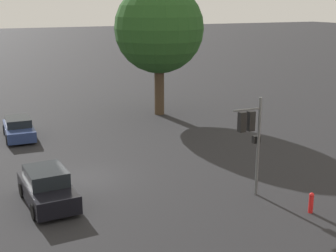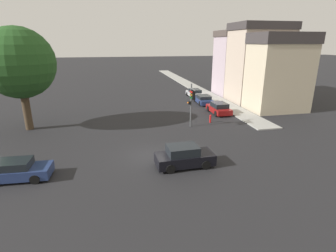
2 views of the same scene
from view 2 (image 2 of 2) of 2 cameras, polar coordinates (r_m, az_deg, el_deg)
The scene contains 11 objects.
ground_plane at distance 21.46m, azimuth -3.94°, elevation -6.43°, with size 300.00×300.00×0.00m, color black.
sidewalk_strip at distance 56.31m, azimuth 4.80°, elevation 8.85°, with size 2.84×60.00×0.13m.
rowhouse_backdrop at distance 42.83m, azimuth 18.62°, elevation 12.42°, with size 8.20×17.23×11.48m.
street_tree at distance 30.16m, azimuth -29.72°, elevation 11.77°, with size 6.96×6.96×10.32m.
traffic_signal at distance 27.43m, azimuth 5.22°, elevation 6.02°, with size 0.55×1.58×4.68m.
crossing_car_0 at distance 19.43m, azimuth 3.54°, elevation -6.67°, with size 4.34×2.12×1.61m.
crossing_car_1 at distance 20.37m, azimuth -30.17°, elevation -8.35°, with size 4.40×2.04×1.37m.
parked_car_0 at distance 34.29m, azimuth 11.03°, elevation 3.80°, with size 2.11×4.21×1.42m.
parked_car_1 at distance 39.64m, azimuth 7.71°, elevation 5.74°, with size 2.18×4.64×1.24m.
parked_car_2 at distance 44.48m, azimuth 5.82°, elevation 7.14°, with size 2.01×4.30×1.29m.
fire_hydrant at distance 30.25m, azimuth 9.20°, elevation 1.65°, with size 0.22×0.22×0.92m.
Camera 2 is at (-2.55, -19.40, 8.81)m, focal length 28.00 mm.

